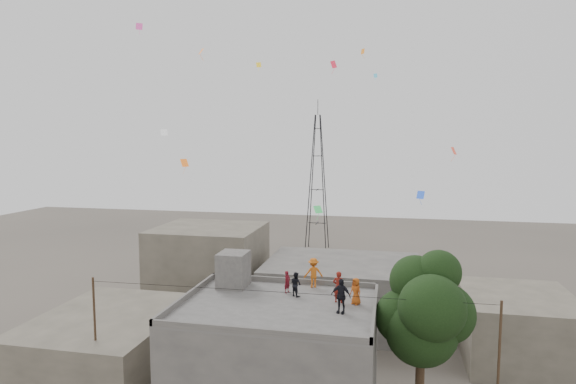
# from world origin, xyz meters

# --- Properties ---
(main_building) EXTENTS (10.00, 8.00, 6.10)m
(main_building) POSITION_xyz_m (0.00, 0.00, 3.05)
(main_building) COLOR #514E4B
(main_building) RESTS_ON ground
(parapet) EXTENTS (10.00, 8.00, 0.30)m
(parapet) POSITION_xyz_m (0.00, 0.00, 6.25)
(parapet) COLOR #514E4B
(parapet) RESTS_ON main_building
(stair_head_box) EXTENTS (1.60, 1.80, 2.00)m
(stair_head_box) POSITION_xyz_m (-3.20, 2.60, 7.10)
(stair_head_box) COLOR #514E4B
(stair_head_box) RESTS_ON main_building
(neighbor_west) EXTENTS (8.00, 10.00, 4.00)m
(neighbor_west) POSITION_xyz_m (-11.00, 2.00, 2.00)
(neighbor_west) COLOR #565044
(neighbor_west) RESTS_ON ground
(neighbor_north) EXTENTS (12.00, 9.00, 5.00)m
(neighbor_north) POSITION_xyz_m (2.00, 14.00, 2.50)
(neighbor_north) COLOR #514E4B
(neighbor_north) RESTS_ON ground
(neighbor_northwest) EXTENTS (9.00, 8.00, 7.00)m
(neighbor_northwest) POSITION_xyz_m (-10.00, 16.00, 3.50)
(neighbor_northwest) COLOR #565044
(neighbor_northwest) RESTS_ON ground
(neighbor_east) EXTENTS (7.00, 8.00, 4.40)m
(neighbor_east) POSITION_xyz_m (14.00, 10.00, 2.20)
(neighbor_east) COLOR #565044
(neighbor_east) RESTS_ON ground
(tree) EXTENTS (4.90, 4.60, 9.10)m
(tree) POSITION_xyz_m (7.37, 0.60, 6.10)
(tree) COLOR black
(tree) RESTS_ON ground
(utility_line) EXTENTS (20.12, 0.62, 7.40)m
(utility_line) POSITION_xyz_m (0.50, -1.25, 3.83)
(utility_line) COLOR black
(utility_line) RESTS_ON ground
(transmission_tower) EXTENTS (2.97, 2.97, 20.01)m
(transmission_tower) POSITION_xyz_m (-4.00, 40.00, 9.07)
(transmission_tower) COLOR black
(transmission_tower) RESTS_ON ground
(person_red_adult) EXTENTS (0.64, 0.45, 1.65)m
(person_red_adult) POSITION_xyz_m (3.03, 1.07, 6.92)
(person_red_adult) COLOR maroon
(person_red_adult) RESTS_ON main_building
(person_orange_child) EXTENTS (0.80, 0.76, 1.38)m
(person_orange_child) POSITION_xyz_m (3.93, 0.97, 6.79)
(person_orange_child) COLOR #B54D14
(person_orange_child) RESTS_ON main_building
(person_dark_child) EXTENTS (0.81, 0.78, 1.32)m
(person_dark_child) POSITION_xyz_m (0.66, 1.63, 6.76)
(person_dark_child) COLOR black
(person_dark_child) RESTS_ON main_building
(person_dark_adult) EXTENTS (1.08, 0.65, 1.71)m
(person_dark_adult) POSITION_xyz_m (3.31, -0.45, 6.96)
(person_dark_adult) COLOR black
(person_dark_adult) RESTS_ON main_building
(person_orange_adult) EXTENTS (1.25, 0.98, 1.70)m
(person_orange_adult) POSITION_xyz_m (1.34, 3.40, 6.95)
(person_orange_adult) COLOR #CD6017
(person_orange_adult) RESTS_ON main_building
(person_red_child) EXTENTS (0.45, 0.53, 1.22)m
(person_red_child) POSITION_xyz_m (0.09, 2.11, 6.71)
(person_red_child) COLOR maroon
(person_red_child) RESTS_ON main_building
(kites) EXTENTS (19.96, 16.19, 11.29)m
(kites) POSITION_xyz_m (-0.84, 7.50, 15.90)
(kites) COLOR orange
(kites) RESTS_ON ground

